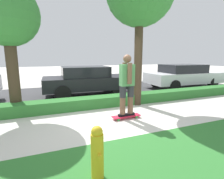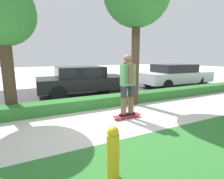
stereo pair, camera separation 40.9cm
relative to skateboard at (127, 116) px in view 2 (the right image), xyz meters
The scene contains 9 objects.
ground_plane 0.46m from the skateboard, 164.04° to the right, with size 60.00×60.00×0.00m, color beige.
street_asphalt 4.10m from the skateboard, 96.15° to the left, with size 18.65×5.00×0.01m.
hedge_row 1.54m from the skateboard, 106.57° to the left, with size 18.65×0.60×0.37m.
skateboard is the anchor object (origin of this frame).
skater_person 0.95m from the skateboard, 26.57° to the right, with size 0.51×0.45×1.76m.
tree_near 4.56m from the skateboard, 149.15° to the left, with size 1.86×1.86×3.94m.
parked_car_middle 3.61m from the skateboard, 94.65° to the left, with size 4.01×1.87×1.34m.
parked_car_rear 6.39m from the skateboard, 32.59° to the left, with size 4.43×1.91×1.35m.
fire_hydrant 2.65m from the skateboard, 125.68° to the right, with size 0.19×0.30×0.82m.
Camera 2 is at (-2.13, -4.08, 1.78)m, focal length 28.00 mm.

